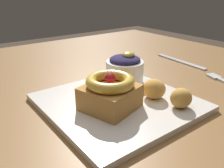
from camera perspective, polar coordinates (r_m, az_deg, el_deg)
name	(u,v)px	position (r m, az deg, el deg)	size (l,w,h in m)	color
dining_table	(66,117)	(0.64, -10.95, -7.82)	(1.34, 0.96, 0.73)	brown
front_plate	(118,102)	(0.49, 1.43, -4.43)	(0.28, 0.28, 0.01)	silver
cake_slice	(110,92)	(0.44, -0.44, -2.00)	(0.11, 0.11, 0.07)	#B77F3D
berry_ramekin	(125,69)	(0.56, 3.09, 3.69)	(0.09, 0.09, 0.07)	white
fritter_front	(181,98)	(0.46, 16.20, -3.27)	(0.04, 0.04, 0.04)	gold
fritter_middle	(154,89)	(0.49, 10.05, -1.14)	(0.05, 0.05, 0.04)	gold
fork	(223,81)	(0.67, 25.08, 0.70)	(0.06, 0.12, 0.00)	silver
knife	(180,61)	(0.79, 16.08, 5.22)	(0.19, 0.02, 0.00)	silver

